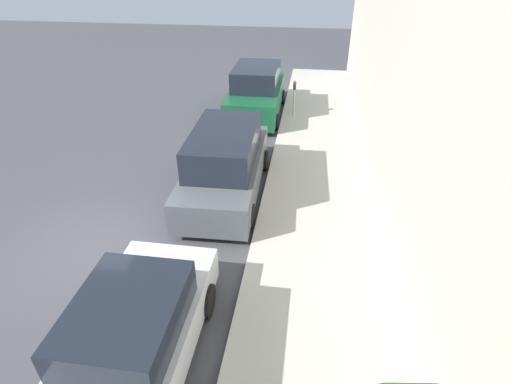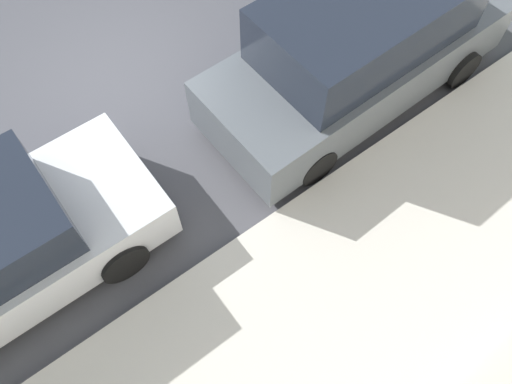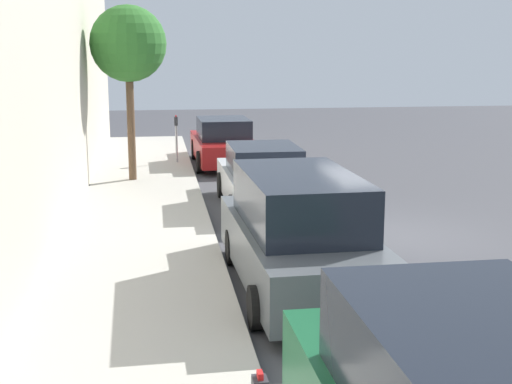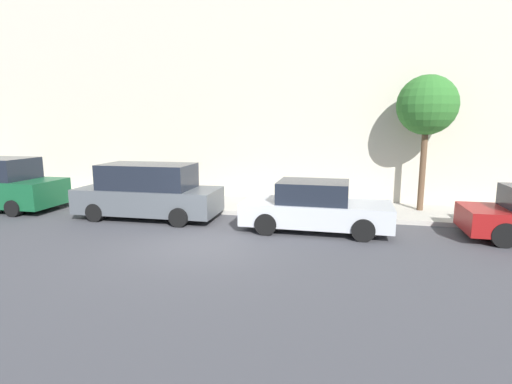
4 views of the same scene
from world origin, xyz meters
The scene contains 6 objects.
ground_plane centered at (0.00, 0.00, 0.00)m, with size 60.00×60.00×0.00m, color #424247.
sidewalk centered at (4.97, 0.00, 0.07)m, with size 2.94×32.00×0.15m.
parked_sedan_second centered at (2.11, -2.92, 0.72)m, with size 1.92×4.50×1.54m.
parked_minivan_third centered at (2.42, 2.86, 0.92)m, with size 2.04×4.95×1.90m.
parked_suv_fourth centered at (2.39, 9.13, 0.93)m, with size 2.08×4.82×1.98m.
parking_meter_far centered at (3.95, 8.85, 1.01)m, with size 0.11×0.15×1.39m.
Camera 1 is at (4.65, -6.68, 6.05)m, focal length 28.00 mm.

